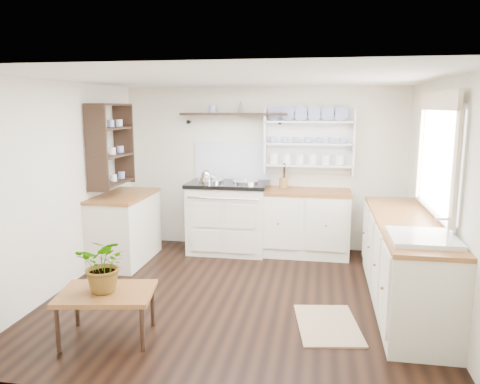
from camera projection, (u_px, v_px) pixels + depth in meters
name	position (u px, v px, depth m)	size (l,w,h in m)	color
floor	(240.00, 296.00, 5.08)	(4.00, 3.80, 0.01)	black
wall_back	(263.00, 168.00, 6.71)	(4.00, 0.02, 2.30)	beige
wall_right	(443.00, 198.00, 4.53)	(0.02, 3.80, 2.30)	beige
wall_left	(64.00, 186.00, 5.21)	(0.02, 3.80, 2.30)	beige
ceiling	(240.00, 78.00, 4.66)	(4.00, 3.80, 0.01)	white
window	(437.00, 154.00, 4.61)	(0.08, 1.55, 1.22)	white
aga_cooker	(228.00, 216.00, 6.58)	(1.11, 0.77, 1.02)	beige
back_cabinets	(303.00, 222.00, 6.44)	(1.27, 0.63, 0.90)	beige
right_cabinets	(404.00, 261.00, 4.80)	(0.62, 2.43, 0.90)	beige
belfast_sink	(422.00, 251.00, 4.02)	(0.55, 0.60, 0.45)	white
left_cabinets	(125.00, 227.00, 6.15)	(0.62, 1.13, 0.90)	beige
plate_rack	(309.00, 141.00, 6.49)	(1.20, 0.22, 0.90)	white
high_shelf	(234.00, 115.00, 6.52)	(1.50, 0.29, 0.16)	black
left_shelving	(111.00, 144.00, 5.98)	(0.28, 0.80, 1.05)	black
kettle	(206.00, 179.00, 6.42)	(0.19, 0.19, 0.23)	silver
utensil_crock	(283.00, 183.00, 6.48)	(0.12, 0.12, 0.14)	olive
center_table	(107.00, 296.00, 4.09)	(0.89, 0.71, 0.44)	brown
potted_plant	(105.00, 264.00, 4.03)	(0.44, 0.38, 0.49)	#3F7233
floor_rug	(328.00, 325.00, 4.38)	(0.55, 0.85, 0.02)	#8C6651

